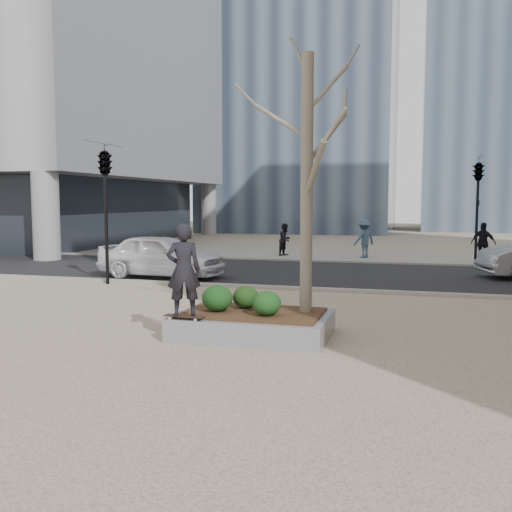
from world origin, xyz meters
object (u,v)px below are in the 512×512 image
(skateboarder, at_px, (184,270))
(police_car, at_px, (161,256))
(skateboard, at_px, (184,317))
(planter, at_px, (253,325))

(skateboarder, distance_m, police_car, 9.39)
(skateboarder, relative_size, police_car, 0.39)
(skateboard, bearing_deg, police_car, 119.40)
(planter, xyz_separation_m, skateboard, (-1.10, -0.88, 0.26))
(planter, distance_m, skateboard, 1.43)
(planter, bearing_deg, police_car, 126.28)
(planter, relative_size, skateboarder, 1.73)
(skateboarder, xyz_separation_m, police_car, (-4.34, 8.30, -0.62))
(skateboard, distance_m, skateboarder, 0.91)
(skateboarder, height_order, police_car, skateboarder)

